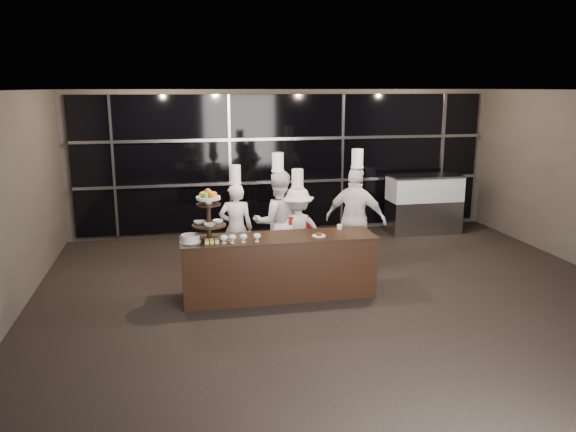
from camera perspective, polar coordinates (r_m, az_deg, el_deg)
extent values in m
plane|color=black|center=(7.58, 7.49, -10.81)|extent=(10.00, 10.00, 0.00)
plane|color=black|center=(6.94, 8.23, 12.49)|extent=(10.00, 10.00, 0.00)
plane|color=#473F38|center=(11.87, -0.16, 5.50)|extent=(9.00, 0.00, 9.00)
cube|color=black|center=(11.82, -0.11, 5.47)|extent=(8.60, 0.04, 2.80)
cube|color=#A5A5AA|center=(11.83, -0.06, 3.51)|extent=(8.60, 0.06, 0.06)
cube|color=#A5A5AA|center=(11.71, -0.06, 7.86)|extent=(8.60, 0.06, 0.06)
cube|color=#A5A5AA|center=(11.61, -17.32, 4.75)|extent=(0.05, 0.05, 2.80)
cube|color=#A5A5AA|center=(11.61, -5.91, 5.26)|extent=(0.05, 0.05, 2.80)
cube|color=#A5A5AA|center=(12.08, 5.54, 5.57)|extent=(0.05, 0.05, 2.80)
cube|color=#A5A5AA|center=(12.94, 15.37, 5.66)|extent=(0.05, 0.05, 2.80)
cube|color=black|center=(8.30, -0.94, -5.23)|extent=(2.80, 0.70, 0.90)
cube|color=black|center=(8.17, -0.95, -2.20)|extent=(2.84, 0.74, 0.03)
cylinder|color=black|center=(8.04, -7.98, -2.35)|extent=(0.24, 0.24, 0.03)
cylinder|color=black|center=(7.96, -8.05, -0.02)|extent=(0.06, 0.06, 0.70)
cylinder|color=black|center=(7.99, -8.02, -0.93)|extent=(0.48, 0.48, 0.02)
cylinder|color=black|center=(7.93, -8.09, 1.18)|extent=(0.34, 0.34, 0.02)
cylinder|color=white|center=(7.92, -8.10, 1.48)|extent=(0.10, 0.10, 0.06)
cylinder|color=white|center=(7.91, -8.11, 1.83)|extent=(0.34, 0.34, 0.04)
sphere|color=orange|center=(7.90, -7.54, 2.19)|extent=(0.09, 0.09, 0.09)
sphere|color=#59A32A|center=(7.97, -7.87, 2.27)|extent=(0.09, 0.09, 0.09)
sphere|color=#DF4E12|center=(7.97, -8.44, 2.24)|extent=(0.09, 0.09, 0.09)
sphere|color=yellow|center=(7.90, -8.70, 2.14)|extent=(0.09, 0.09, 0.09)
sphere|color=#5CA229|center=(7.83, -8.38, 2.06)|extent=(0.09, 0.09, 0.09)
sphere|color=orange|center=(7.83, -7.80, 2.09)|extent=(0.09, 0.09, 0.09)
sphere|color=orange|center=(7.89, -8.13, 2.46)|extent=(0.09, 0.09, 0.09)
imported|color=white|center=(8.04, -8.98, -0.65)|extent=(0.16, 0.16, 0.04)
imported|color=white|center=(8.05, -7.14, -0.54)|extent=(0.15, 0.15, 0.05)
imported|color=white|center=(7.87, -7.97, -0.91)|extent=(0.16, 0.16, 0.04)
cylinder|color=silver|center=(7.85, -6.54, -2.76)|extent=(0.07, 0.07, 0.01)
cylinder|color=silver|center=(7.84, -6.55, -2.55)|extent=(0.02, 0.02, 0.05)
ellipsoid|color=silver|center=(7.83, -6.56, -2.21)|extent=(0.11, 0.11, 0.08)
ellipsoid|color=#0ACD61|center=(7.82, -6.56, -2.17)|extent=(0.08, 0.08, 0.05)
cylinder|color=silver|center=(7.86, -5.67, -2.72)|extent=(0.07, 0.07, 0.01)
cylinder|color=silver|center=(7.85, -5.68, -2.50)|extent=(0.02, 0.02, 0.05)
ellipsoid|color=silver|center=(7.84, -5.69, -2.16)|extent=(0.11, 0.11, 0.08)
ellipsoid|color=red|center=(7.84, -5.69, -2.13)|extent=(0.08, 0.08, 0.05)
cylinder|color=silver|center=(7.87, -4.55, -2.66)|extent=(0.07, 0.07, 0.01)
cylinder|color=silver|center=(7.87, -4.55, -2.45)|extent=(0.02, 0.02, 0.05)
ellipsoid|color=silver|center=(7.85, -4.56, -2.11)|extent=(0.11, 0.11, 0.08)
ellipsoid|color=#FEE8B0|center=(7.85, -4.56, -2.07)|extent=(0.08, 0.08, 0.05)
cylinder|color=silver|center=(7.90, -3.16, -2.59)|extent=(0.07, 0.07, 0.01)
cylinder|color=silver|center=(7.89, -3.16, -2.38)|extent=(0.02, 0.02, 0.05)
ellipsoid|color=silver|center=(7.88, -3.17, -2.04)|extent=(0.11, 0.11, 0.08)
ellipsoid|color=#481C10|center=(7.88, -3.17, -2.00)|extent=(0.08, 0.08, 0.05)
cylinder|color=white|center=(7.99, -9.89, -2.60)|extent=(0.30, 0.30, 0.01)
cylinder|color=white|center=(7.97, -9.90, -2.22)|extent=(0.26, 0.26, 0.10)
cube|color=#E3D46F|center=(7.85, -8.24, -2.66)|extent=(0.06, 0.06, 0.05)
cube|color=#E3D46F|center=(7.85, -7.73, -2.63)|extent=(0.06, 0.06, 0.05)
cube|color=#E3D46F|center=(7.85, -7.22, -2.61)|extent=(0.06, 0.06, 0.05)
cube|color=#E3D46F|center=(7.91, -8.27, -2.52)|extent=(0.06, 0.06, 0.05)
cube|color=#E3D46F|center=(7.92, -7.77, -2.50)|extent=(0.06, 0.06, 0.05)
cube|color=#E3D46F|center=(7.92, -7.26, -2.47)|extent=(0.06, 0.06, 0.05)
cylinder|color=white|center=(8.19, 3.15, -2.02)|extent=(0.20, 0.20, 0.01)
cylinder|color=#4C2814|center=(8.19, 3.15, -1.85)|extent=(0.08, 0.08, 0.04)
cylinder|color=white|center=(8.62, 5.27, -1.10)|extent=(0.08, 0.08, 0.07)
cube|color=#A5A5AA|center=(12.31, 13.56, -0.04)|extent=(1.51, 0.65, 0.70)
cube|color=silver|center=(12.19, 13.71, 2.71)|extent=(1.51, 0.65, 0.50)
cube|color=#FFC67F|center=(12.19, 13.71, 2.71)|extent=(1.40, 0.54, 0.40)
cube|color=#A5A5AA|center=(12.15, 13.78, 3.96)|extent=(1.53, 0.67, 0.04)
imported|color=white|center=(9.32, -5.30, -1.27)|extent=(0.60, 0.43, 1.52)
cylinder|color=white|center=(9.14, -5.42, 4.25)|extent=(0.19, 0.19, 0.30)
cylinder|color=white|center=(9.16, -5.40, 3.36)|extent=(0.21, 0.21, 0.03)
imported|color=silver|center=(9.28, -1.02, -0.65)|extent=(0.83, 0.65, 1.71)
cylinder|color=white|center=(9.10, -1.04, 5.52)|extent=(0.19, 0.19, 0.30)
cylinder|color=white|center=(9.12, -1.04, 4.61)|extent=(0.21, 0.21, 0.03)
imported|color=silver|center=(9.26, 0.95, -1.51)|extent=(0.99, 0.63, 1.45)
cylinder|color=white|center=(9.08, 0.97, 3.86)|extent=(0.19, 0.19, 0.30)
cylinder|color=white|center=(9.10, 0.97, 2.96)|extent=(0.21, 0.21, 0.03)
cube|color=#AF0E0D|center=(9.15, 1.11, -1.70)|extent=(0.34, 0.03, 0.54)
imported|color=white|center=(9.43, 6.89, -0.37)|extent=(1.10, 0.94, 1.76)
cylinder|color=white|center=(9.25, 7.06, 5.86)|extent=(0.19, 0.19, 0.30)
cylinder|color=white|center=(9.27, 7.04, 4.97)|extent=(0.21, 0.21, 0.03)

